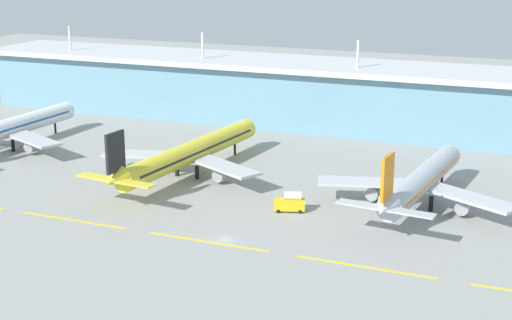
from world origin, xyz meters
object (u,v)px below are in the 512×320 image
(airliner_nearest, at_px, (7,129))
(fuel_truck, at_px, (290,202))
(airliner_near_middle, at_px, (190,153))
(airliner_far_middle, at_px, (421,181))

(airliner_nearest, xyz_separation_m, fuel_truck, (99.27, -20.20, -4.19))
(airliner_near_middle, distance_m, fuel_truck, 38.80)
(airliner_nearest, bearing_deg, fuel_truck, -11.50)
(fuel_truck, bearing_deg, airliner_far_middle, 28.45)
(airliner_far_middle, bearing_deg, airliner_nearest, 177.57)
(airliner_near_middle, bearing_deg, airliner_far_middle, -1.54)
(airliner_near_middle, relative_size, fuel_truck, 9.37)
(airliner_nearest, bearing_deg, airliner_far_middle, -2.43)
(airliner_near_middle, xyz_separation_m, fuel_truck, (34.86, -16.51, -4.19))
(airliner_nearest, height_order, airliner_far_middle, same)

